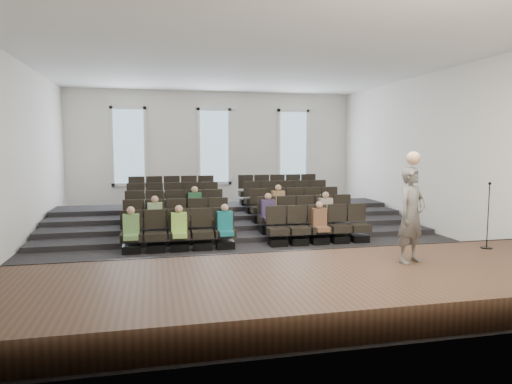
% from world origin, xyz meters
% --- Properties ---
extents(ground, '(14.00, 14.00, 0.00)m').
position_xyz_m(ground, '(0.00, 0.00, 0.00)').
color(ground, black).
rests_on(ground, ground).
extents(ceiling, '(12.00, 14.00, 0.02)m').
position_xyz_m(ceiling, '(0.00, 0.00, 5.01)').
color(ceiling, white).
rests_on(ceiling, ground).
extents(wall_back, '(12.00, 0.04, 5.00)m').
position_xyz_m(wall_back, '(0.00, 7.02, 2.50)').
color(wall_back, white).
rests_on(wall_back, ground).
extents(wall_front, '(12.00, 0.04, 5.00)m').
position_xyz_m(wall_front, '(0.00, -7.02, 2.50)').
color(wall_front, white).
rests_on(wall_front, ground).
extents(wall_left, '(0.04, 14.00, 5.00)m').
position_xyz_m(wall_left, '(-6.02, 0.00, 2.50)').
color(wall_left, white).
rests_on(wall_left, ground).
extents(wall_right, '(0.04, 14.00, 5.00)m').
position_xyz_m(wall_right, '(6.02, 0.00, 2.50)').
color(wall_right, white).
rests_on(wall_right, ground).
extents(stage, '(11.80, 3.60, 0.50)m').
position_xyz_m(stage, '(0.00, -5.10, 0.25)').
color(stage, '#43281D').
rests_on(stage, ground).
extents(stage_lip, '(11.80, 0.06, 0.52)m').
position_xyz_m(stage_lip, '(0.00, -3.33, 0.25)').
color(stage_lip, black).
rests_on(stage_lip, ground).
extents(risers, '(11.80, 4.80, 0.60)m').
position_xyz_m(risers, '(0.00, 3.17, 0.20)').
color(risers, black).
rests_on(risers, ground).
extents(seating_rows, '(6.80, 4.70, 1.67)m').
position_xyz_m(seating_rows, '(-0.00, 1.54, 0.68)').
color(seating_rows, black).
rests_on(seating_rows, ground).
extents(windows, '(8.44, 0.10, 3.24)m').
position_xyz_m(windows, '(0.00, 6.95, 2.70)').
color(windows, white).
rests_on(windows, wall_back).
extents(audience, '(6.05, 2.64, 1.10)m').
position_xyz_m(audience, '(-0.35, 0.22, 0.80)').
color(audience, '#9ED555').
rests_on(audience, seating_rows).
extents(speaker, '(0.78, 0.66, 1.82)m').
position_xyz_m(speaker, '(2.20, -4.73, 1.41)').
color(speaker, '#575452').
rests_on(speaker, stage).
extents(mic_stand, '(0.24, 0.24, 1.44)m').
position_xyz_m(mic_stand, '(4.48, -4.02, 0.93)').
color(mic_stand, black).
rests_on(mic_stand, stage).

